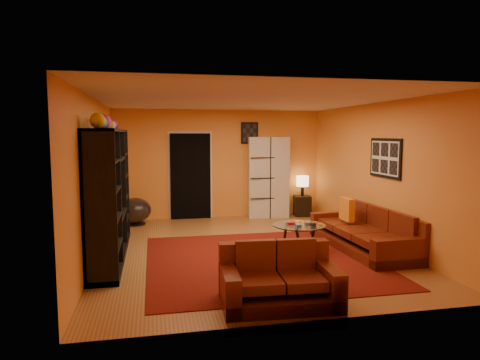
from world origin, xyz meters
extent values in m
plane|color=brown|center=(0.00, 0.00, 0.00)|extent=(6.00, 6.00, 0.00)
plane|color=white|center=(0.00, 0.00, 2.60)|extent=(6.00, 6.00, 0.00)
plane|color=orange|center=(0.00, 3.00, 1.30)|extent=(6.00, 0.00, 6.00)
plane|color=orange|center=(0.00, -3.00, 1.30)|extent=(6.00, 0.00, 6.00)
plane|color=orange|center=(-2.50, 0.00, 1.30)|extent=(0.00, 6.00, 6.00)
plane|color=orange|center=(2.50, 0.00, 1.30)|extent=(0.00, 6.00, 6.00)
cube|color=#520E09|center=(0.10, -0.70, 0.01)|extent=(3.60, 3.60, 0.01)
cube|color=black|center=(-0.70, 2.96, 1.02)|extent=(0.95, 0.10, 2.04)
cube|color=black|center=(2.48, -0.30, 1.60)|extent=(0.03, 1.00, 0.70)
cube|color=black|center=(0.75, 2.98, 2.05)|extent=(0.42, 0.03, 0.52)
cube|color=black|center=(-2.27, 0.00, 1.05)|extent=(0.45, 3.00, 2.10)
imported|color=black|center=(-2.23, -0.02, 0.97)|extent=(0.86, 0.11, 0.50)
cube|color=#52160B|center=(2.05, -0.41, 0.16)|extent=(1.09, 2.48, 0.32)
cube|color=#52160B|center=(2.46, -0.39, 0.42)|extent=(0.27, 2.45, 0.85)
cube|color=#52160B|center=(2.09, -1.54, 0.31)|extent=(1.01, 0.22, 0.62)
cube|color=#52160B|center=(2.01, 0.72, 0.31)|extent=(1.01, 0.22, 0.62)
cube|color=#52160B|center=(2.04, -1.10, 0.47)|extent=(0.80, 0.70, 0.12)
cube|color=#52160B|center=(2.01, -0.41, 0.47)|extent=(0.80, 0.70, 0.12)
cube|color=#52160B|center=(1.99, 0.28, 0.47)|extent=(0.80, 0.70, 0.12)
cube|color=#52160B|center=(-0.13, -2.50, 0.16)|extent=(1.42, 0.91, 0.32)
cube|color=#52160B|center=(-0.11, -2.18, 0.42)|extent=(1.38, 0.26, 0.85)
cube|color=#52160B|center=(0.46, -2.54, 0.31)|extent=(0.23, 0.84, 0.62)
cube|color=#52160B|center=(-0.73, -2.46, 0.31)|extent=(0.23, 0.84, 0.62)
cube|color=#52160B|center=(0.12, -2.56, 0.47)|extent=(0.52, 0.63, 0.12)
cube|color=#52160B|center=(-0.39, -2.52, 0.47)|extent=(0.52, 0.63, 0.12)
cube|color=orange|center=(1.95, 0.08, 0.63)|extent=(0.12, 0.42, 0.42)
cylinder|color=silver|center=(0.88, -0.30, 0.45)|extent=(0.91, 0.91, 0.02)
cylinder|color=black|center=(1.16, -0.24, 0.23)|extent=(0.05, 0.05, 0.43)
cylinder|color=black|center=(0.70, -0.08, 0.23)|extent=(0.05, 0.05, 0.43)
cylinder|color=black|center=(0.79, -0.56, 0.23)|extent=(0.05, 0.05, 0.43)
cube|color=silver|center=(1.17, 2.80, 0.98)|extent=(1.01, 0.52, 1.95)
cylinder|color=black|center=(-2.00, 2.50, 0.02)|extent=(0.44, 0.44, 0.03)
cylinder|color=black|center=(-2.00, 2.50, 0.10)|extent=(0.06, 0.06, 0.15)
ellipsoid|color=#3D3635|center=(-2.00, 2.50, 0.33)|extent=(0.74, 0.74, 0.56)
cube|color=black|center=(2.04, 2.75, 0.25)|extent=(0.46, 0.46, 0.50)
cylinder|color=black|center=(2.04, 2.75, 0.62)|extent=(0.08, 0.08, 0.24)
cylinder|color=#FFD58C|center=(2.04, 2.75, 0.87)|extent=(0.30, 0.30, 0.26)
camera|label=1|loc=(-1.58, -7.21, 2.03)|focal=32.00mm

